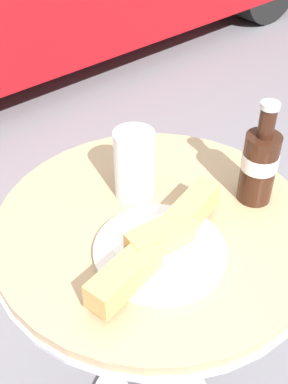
{
  "coord_description": "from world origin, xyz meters",
  "views": [
    {
      "loc": [
        -0.45,
        -0.48,
        1.33
      ],
      "look_at": [
        0.0,
        0.03,
        0.77
      ],
      "focal_mm": 45.0,
      "sensor_mm": 36.0,
      "label": 1
    }
  ],
  "objects_px": {
    "bistro_table": "(153,282)",
    "drinking_glass": "(134,167)",
    "cola_bottle_left": "(259,163)",
    "lunch_plate_near": "(160,245)"
  },
  "relations": [
    {
      "from": "bistro_table",
      "to": "drinking_glass",
      "type": "height_order",
      "value": "drinking_glass"
    },
    {
      "from": "cola_bottle_left",
      "to": "lunch_plate_near",
      "type": "distance_m",
      "value": 0.25
    },
    {
      "from": "lunch_plate_near",
      "to": "bistro_table",
      "type": "bearing_deg",
      "value": 52.93
    },
    {
      "from": "cola_bottle_left",
      "to": "drinking_glass",
      "type": "relative_size",
      "value": 1.48
    },
    {
      "from": "bistro_table",
      "to": "lunch_plate_near",
      "type": "relative_size",
      "value": 2.22
    },
    {
      "from": "bistro_table",
      "to": "cola_bottle_left",
      "type": "relative_size",
      "value": 3.48
    },
    {
      "from": "bistro_table",
      "to": "drinking_glass",
      "type": "distance_m",
      "value": 0.26
    },
    {
      "from": "bistro_table",
      "to": "cola_bottle_left",
      "type": "height_order",
      "value": "cola_bottle_left"
    },
    {
      "from": "cola_bottle_left",
      "to": "lunch_plate_near",
      "type": "xyz_separation_m",
      "value": [
        -0.24,
        0.01,
        -0.06
      ]
    },
    {
      "from": "bistro_table",
      "to": "drinking_glass",
      "type": "bearing_deg",
      "value": 74.23
    }
  ]
}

